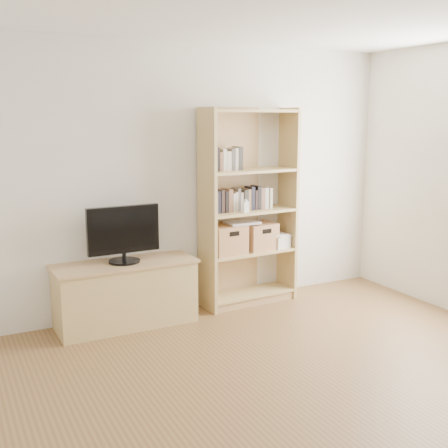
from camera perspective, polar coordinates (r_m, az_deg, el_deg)
floor at (r=3.87m, az=12.25°, el=-18.99°), size 4.50×5.00×0.01m
back_wall at (r=5.55m, az=-3.72°, el=4.57°), size 4.50×0.02×2.60m
tv_stand at (r=5.29m, az=-9.97°, el=-7.12°), size 1.27×0.49×0.58m
bookshelf at (r=5.69m, az=2.55°, el=1.68°), size 1.02×0.41×2.00m
television at (r=5.15m, az=-10.18°, el=-1.02°), size 0.67×0.07×0.52m
books_row_mid at (r=5.70m, az=2.44°, el=2.57°), size 0.81×0.18×0.22m
books_row_upper at (r=5.54m, az=0.53°, el=6.60°), size 0.42×0.17×0.22m
baby_monitor at (r=5.54m, az=2.21°, el=1.74°), size 0.06×0.04×0.11m
basket_left at (r=5.61m, az=0.27°, el=-1.58°), size 0.37×0.32×0.29m
basket_right at (r=5.81m, az=3.57°, el=-1.23°), size 0.36×0.30×0.27m
laptop at (r=5.66m, az=1.86°, el=0.16°), size 0.33×0.23×0.03m
magazine_stack at (r=5.95m, az=5.33°, el=-1.70°), size 0.23×0.29×0.12m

